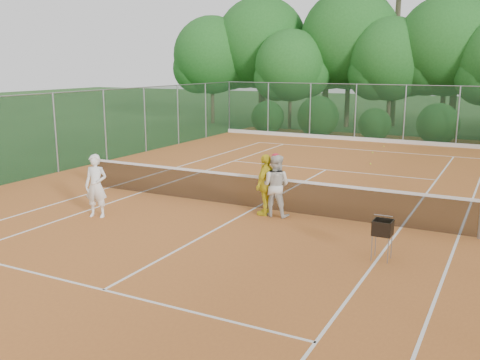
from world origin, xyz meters
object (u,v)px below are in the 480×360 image
player_yellow (266,185)px  ball_hopper (383,228)px  player_white (96,186)px  player_center_grp (275,185)px

player_yellow → ball_hopper: 4.15m
player_white → ball_hopper: player_white is taller
player_center_grp → player_white: bearing=-151.7°
player_center_grp → ball_hopper: player_center_grp is taller
player_white → player_yellow: size_ratio=1.02×
player_white → player_yellow: 4.60m
player_center_grp → ball_hopper: 3.91m
player_white → player_yellow: (3.98, 2.30, -0.01)m
player_white → player_yellow: player_white is taller
ball_hopper → player_center_grp: bearing=148.4°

